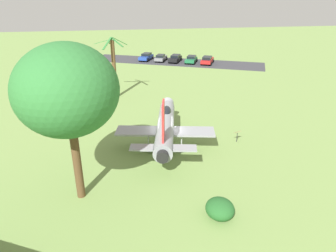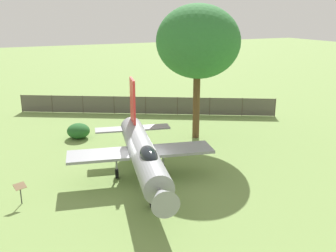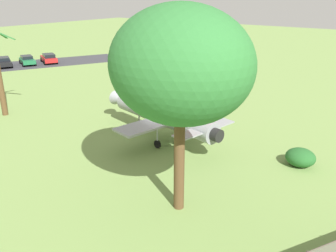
% 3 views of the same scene
% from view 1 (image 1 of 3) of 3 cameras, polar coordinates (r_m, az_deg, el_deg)
% --- Properties ---
extents(ground_plane, '(200.00, 200.00, 0.00)m').
position_cam_1_polar(ground_plane, '(27.97, -0.47, -3.84)').
color(ground_plane, '#75934C').
extents(parking_strip, '(22.74, 35.60, 0.00)m').
position_cam_1_polar(parking_strip, '(63.98, 1.31, 11.94)').
color(parking_strip, '#38383D').
rests_on(parking_strip, ground_plane).
extents(display_jet, '(12.14, 8.88, 5.61)m').
position_cam_1_polar(display_jet, '(27.41, -0.46, 0.22)').
color(display_jet, gray).
rests_on(display_jet, ground_plane).
extents(shade_tree, '(6.99, 6.22, 10.43)m').
position_cam_1_polar(shade_tree, '(19.14, -18.38, 6.36)').
color(shade_tree, brown).
rests_on(shade_tree, ground_plane).
extents(palm_tree, '(4.26, 4.25, 7.93)m').
position_cam_1_polar(palm_tree, '(40.87, -10.11, 10.69)').
color(palm_tree, brown).
rests_on(palm_tree, ground_plane).
extents(shrub_near_fence, '(1.94, 1.80, 1.19)m').
position_cam_1_polar(shrub_near_fence, '(19.85, 9.71, -15.04)').
color(shrub_near_fence, '#235B26').
rests_on(shrub_near_fence, ground_plane).
extents(info_plaque, '(0.58, 0.70, 1.14)m').
position_cam_1_polar(info_plaque, '(29.19, 12.87, -1.39)').
color(info_plaque, '#333333').
rests_on(info_plaque, ground_plane).
extents(parked_car_red, '(5.07, 3.82, 1.49)m').
position_cam_1_polar(parked_car_red, '(62.47, 7.38, 12.19)').
color(parked_car_red, red).
rests_on(parked_car_red, ground_plane).
extents(parked_car_green, '(4.79, 3.53, 1.35)m').
position_cam_1_polar(parked_car_green, '(63.20, 4.39, 12.39)').
color(parked_car_green, '#1E6B3D').
rests_on(parked_car_green, ground_plane).
extents(parked_car_black, '(5.02, 3.70, 1.39)m').
position_cam_1_polar(parked_car_black, '(63.91, 1.37, 12.59)').
color(parked_car_black, black).
rests_on(parked_car_black, ground_plane).
extents(parked_car_gray, '(4.53, 3.28, 1.38)m').
position_cam_1_polar(parked_car_gray, '(64.55, -1.36, 12.69)').
color(parked_car_gray, slate).
rests_on(parked_car_gray, ground_plane).
extents(parked_car_blue, '(4.79, 3.65, 1.42)m').
position_cam_1_polar(parked_car_blue, '(65.71, -4.12, 12.85)').
color(parked_car_blue, '#23429E').
rests_on(parked_car_blue, ground_plane).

